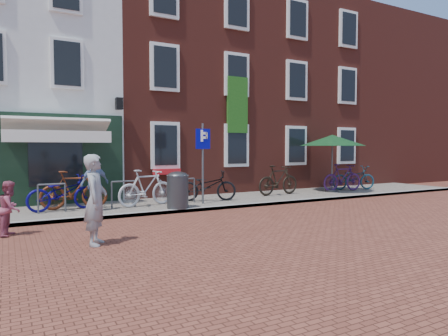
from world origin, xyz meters
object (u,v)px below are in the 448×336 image
cafe_person (95,183)px  parking_sign (203,151)px  bicycle_3 (146,188)px  bicycle_7 (342,177)px  litter_bin (178,188)px  boy (10,208)px  bicycle_2 (62,193)px  parasol (332,138)px  bicycle_6 (354,178)px  bicycle_4 (208,186)px  woman (96,200)px  bicycle_1 (74,190)px  bicycle_5 (278,180)px

cafe_person → parking_sign: bearing=150.9°
bicycle_3 → bicycle_7: bearing=-100.7°
litter_bin → bicycle_3: bearing=126.4°
boy → bicycle_2: boy is taller
bicycle_7 → parasol: bearing=86.2°
litter_bin → bicycle_2: size_ratio=0.60×
boy → bicycle_6: bearing=-59.7°
bicycle_2 → bicycle_4: bearing=-101.0°
parasol → bicycle_7: 1.70m
parking_sign → parasol: 6.21m
parasol → bicycle_6: parasol is taller
bicycle_6 → parking_sign: bearing=112.0°
parasol → bicycle_7: size_ratio=1.39×
woman → bicycle_1: 4.32m
woman → bicycle_4: 6.07m
cafe_person → boy: bearing=15.6°
parking_sign → cafe_person: bearing=177.6°
litter_bin → bicycle_5: (4.65, 1.27, -0.04)m
bicycle_1 → bicycle_7: 10.54m
bicycle_7 → bicycle_1: bearing=94.5°
bicycle_1 → bicycle_7: (10.54, -0.21, 0.00)m
woman → boy: bearing=61.9°
cafe_person → bicycle_2: bearing=-58.8°
bicycle_2 → bicycle_7: bearing=-99.9°
bicycle_3 → bicycle_7: 8.45m
litter_bin → bicycle_3: size_ratio=0.62×
bicycle_2 → litter_bin: bearing=-120.5°
woman → bicycle_4: bearing=-25.7°
woman → bicycle_3: bearing=-8.1°
parasol → bicycle_3: size_ratio=1.39×
bicycle_2 → bicycle_6: bearing=-98.7°
litter_bin → woman: 4.24m
bicycle_3 → bicycle_7: size_ratio=1.00×
bicycle_1 → bicycle_6: 11.42m
bicycle_4 → bicycle_2: bearing=107.7°
bicycle_3 → bicycle_7: same height
woman → bicycle_3: woman is taller
bicycle_6 → bicycle_7: 0.91m
parking_sign → bicycle_4: 1.35m
litter_bin → cafe_person: bearing=162.9°
parking_sign → bicycle_6: size_ratio=1.33×
bicycle_6 → bicycle_7: bearing=120.7°
bicycle_3 → bicycle_6: size_ratio=0.97×
litter_bin → bicycle_4: (1.52, 1.05, -0.09)m
parasol → boy: (-11.71, -2.42, -1.70)m
parking_sign → bicycle_5: parking_sign is taller
parking_sign → bicycle_1: parking_sign is taller
boy → cafe_person: bearing=-28.5°
bicycle_4 → bicycle_7: (6.26, 0.01, 0.06)m
parking_sign → bicycle_4: size_ratio=1.33×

